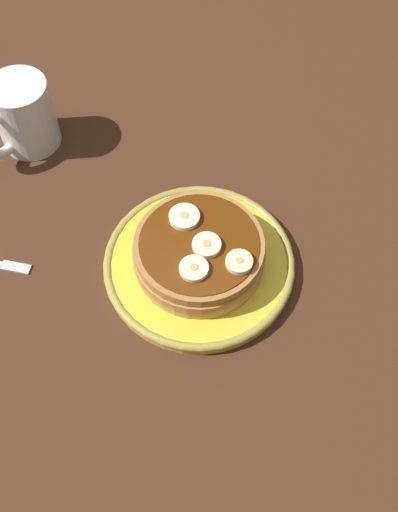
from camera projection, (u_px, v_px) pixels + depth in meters
ground_plane at (199, 274)px, 73.03cm from camera, size 140.00×140.00×3.00cm
plate at (199, 264)px, 70.96cm from camera, size 22.37×22.37×1.72cm
pancake_stack at (200, 254)px, 68.71cm from camera, size 15.30×15.57×4.07cm
banana_slice_0 at (206, 246)px, 66.56cm from camera, size 3.25×3.25×0.86cm
banana_slice_1 at (194, 269)px, 65.04cm from camera, size 3.21×3.21×0.82cm
banana_slice_2 at (240, 262)px, 65.45cm from camera, size 2.99×2.99×0.93cm
banana_slice_3 at (184, 217)px, 68.60cm from camera, size 3.54×3.54×0.84cm
coffee_mug at (22, 115)px, 77.94cm from camera, size 11.24×7.66×9.64cm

